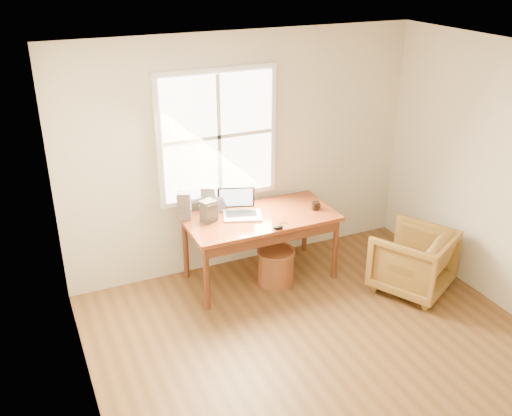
{
  "coord_description": "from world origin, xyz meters",
  "views": [
    {
      "loc": [
        -2.26,
        -3.15,
        3.36
      ],
      "look_at": [
        -0.12,
        1.65,
        0.93
      ],
      "focal_mm": 40.0,
      "sensor_mm": 36.0,
      "label": 1
    }
  ],
  "objects": [
    {
      "name": "laptop",
      "position": [
        -0.18,
        1.86,
        0.88
      ],
      "size": [
        0.46,
        0.47,
        0.27
      ],
      "primitive_type": null,
      "rotation": [
        0.0,
        0.0,
        -0.33
      ],
      "color": "silver",
      "rests_on": "desk"
    },
    {
      "name": "cd_stack_a",
      "position": [
        -0.46,
        2.14,
        0.9
      ],
      "size": [
        0.18,
        0.17,
        0.29
      ],
      "primitive_type": "cube",
      "rotation": [
        0.0,
        0.0,
        -0.35
      ],
      "color": "silver",
      "rests_on": "desk"
    },
    {
      "name": "cd_stack_b",
      "position": [
        -0.54,
        1.91,
        0.86
      ],
      "size": [
        0.18,
        0.17,
        0.23
      ],
      "primitive_type": "cube",
      "rotation": [
        0.0,
        0.0,
        0.38
      ],
      "color": "#232227",
      "rests_on": "desk"
    },
    {
      "name": "desk",
      "position": [
        0.0,
        1.8,
        0.73
      ],
      "size": [
        1.6,
        0.8,
        0.04
      ],
      "primitive_type": "cube",
      "color": "brown",
      "rests_on": "room_shell"
    },
    {
      "name": "room_shell",
      "position": [
        -0.02,
        0.16,
        1.32
      ],
      "size": [
        4.04,
        4.54,
        2.64
      ],
      "color": "brown",
      "rests_on": "ground"
    },
    {
      "name": "coffee_mug",
      "position": [
        0.61,
        1.7,
        0.8
      ],
      "size": [
        0.1,
        0.1,
        0.09
      ],
      "primitive_type": "cylinder",
      "rotation": [
        0.0,
        0.0,
        0.25
      ],
      "color": "black",
      "rests_on": "desk"
    },
    {
      "name": "armchair",
      "position": [
        1.37,
        0.94,
        0.34
      ],
      "size": [
        1.0,
        1.0,
        0.68
      ],
      "primitive_type": "imported",
      "rotation": [
        0.0,
        0.0,
        3.64
      ],
      "color": "olive",
      "rests_on": "room_shell"
    },
    {
      "name": "cd_stack_c",
      "position": [
        -0.75,
        2.06,
        0.9
      ],
      "size": [
        0.17,
        0.16,
        0.3
      ],
      "primitive_type": "cube",
      "rotation": [
        0.0,
        0.0,
        -0.4
      ],
      "color": "#9B99A5",
      "rests_on": "desk"
    },
    {
      "name": "cd_stack_d",
      "position": [
        -0.34,
        2.13,
        0.83
      ],
      "size": [
        0.16,
        0.15,
        0.17
      ],
      "primitive_type": "cube",
      "rotation": [
        0.0,
        0.0,
        0.33
      ],
      "color": "silver",
      "rests_on": "desk"
    },
    {
      "name": "mouse",
      "position": [
        0.03,
        1.45,
        0.77
      ],
      "size": [
        0.12,
        0.09,
        0.04
      ],
      "primitive_type": "ellipsoid",
      "rotation": [
        0.0,
        0.0,
        -0.3
      ],
      "color": "black",
      "rests_on": "desk"
    },
    {
      "name": "wicker_stool",
      "position": [
        0.11,
        1.62,
        0.19
      ],
      "size": [
        0.51,
        0.51,
        0.39
      ],
      "primitive_type": "cylinder",
      "rotation": [
        0.0,
        0.0,
        -0.4
      ],
      "color": "brown",
      "rests_on": "room_shell"
    }
  ]
}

